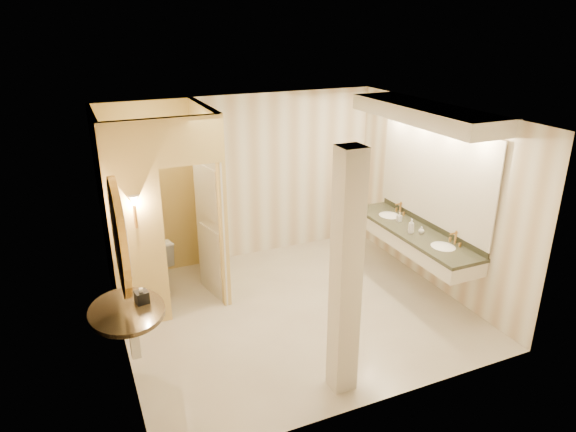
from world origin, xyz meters
The scene contains 16 objects.
floor centered at (0.00, 0.00, 0.00)m, with size 4.50×4.50×0.00m, color beige.
ceiling centered at (0.00, 0.00, 2.70)m, with size 4.50×4.50×0.00m, color silver.
wall_back centered at (0.00, 2.00, 1.35)m, with size 4.50×0.02×2.70m, color #EDE4CD.
wall_front centered at (0.00, -2.00, 1.35)m, with size 4.50×0.02×2.70m, color #EDE4CD.
wall_left centered at (-2.25, 0.00, 1.35)m, with size 0.02×4.00×2.70m, color #EDE4CD.
wall_right centered at (2.25, 0.00, 1.35)m, with size 0.02×4.00×2.70m, color #EDE4CD.
toilet_closet centered at (-1.11, 0.97, 1.39)m, with size 1.50×1.55×2.70m.
wall_sconce centered at (-1.93, 0.43, 1.73)m, with size 0.14×0.14×0.42m.
vanity centered at (1.98, 0.03, 1.63)m, with size 0.75×2.58×2.09m.
console_shelf centered at (-2.21, -0.54, 1.34)m, with size 1.00×1.00×1.95m.
pillar centered at (-0.16, -1.61, 1.35)m, with size 0.25×0.25×2.70m, color silver.
tissue_box centered at (-2.05, -0.47, 0.94)m, with size 0.14×0.14×0.14m, color black.
toilet centered at (-1.68, 1.47, 0.41)m, with size 0.46×0.81×0.83m, color white.
soap_bottle_a centered at (1.94, 0.40, 0.95)m, with size 0.06×0.07×0.14m, color beige.
soap_bottle_b centered at (1.95, -0.12, 0.93)m, with size 0.08×0.08×0.11m, color silver.
soap_bottle_c centered at (1.82, -0.05, 0.99)m, with size 0.08×0.09×0.22m, color #C6B28C.
Camera 1 is at (-2.55, -5.60, 3.80)m, focal length 32.00 mm.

